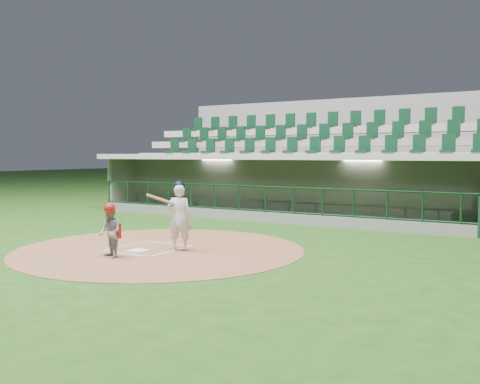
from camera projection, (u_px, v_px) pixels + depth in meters
The scene contains 8 objects.
ground at pixel (156, 247), 13.71m from camera, with size 120.00×120.00×0.00m, color #1C4313.
dirt_circle at pixel (160, 249), 13.39m from camera, with size 7.20×7.20×0.01m, color brown.
home_plate at pixel (138, 251), 13.11m from camera, with size 0.43×0.43×0.02m, color white.
batter_box_chalk at pixel (148, 248), 13.45m from camera, with size 1.55×1.80×0.01m.
dugout_structure at pixel (290, 192), 20.32m from camera, with size 16.40×3.70×3.00m.
seating_deck at pixel (320, 177), 22.96m from camera, with size 17.00×6.72×5.15m.
batter at pixel (179, 216), 13.13m from camera, with size 0.89×0.94×1.72m.
catcher at pixel (110, 231), 12.22m from camera, with size 0.70×0.64×1.27m.
Camera 1 is at (8.80, -10.56, 2.37)m, focal length 40.00 mm.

